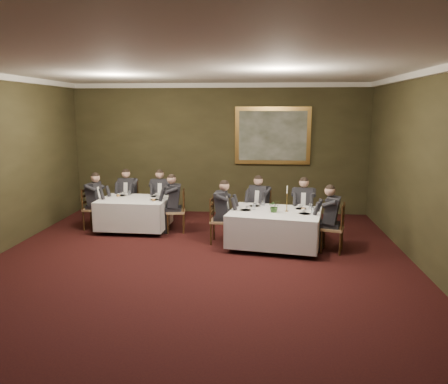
# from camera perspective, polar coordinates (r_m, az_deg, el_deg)

# --- Properties ---
(ground) EXTENTS (10.00, 10.00, 0.00)m
(ground) POSITION_cam_1_polar(r_m,az_deg,el_deg) (7.45, -4.26, -11.48)
(ground) COLOR black
(ground) RESTS_ON ground
(ceiling) EXTENTS (8.00, 10.00, 0.10)m
(ceiling) POSITION_cam_1_polar(r_m,az_deg,el_deg) (6.93, -4.67, 16.39)
(ceiling) COLOR silver
(ceiling) RESTS_ON back_wall
(back_wall) EXTENTS (8.00, 0.10, 3.50)m
(back_wall) POSITION_cam_1_polar(r_m,az_deg,el_deg) (11.91, -0.59, 5.60)
(back_wall) COLOR #2F2B17
(back_wall) RESTS_ON ground
(front_wall) EXTENTS (8.00, 0.10, 3.50)m
(front_wall) POSITION_cam_1_polar(r_m,az_deg,el_deg) (2.37, -25.04, -16.87)
(front_wall) COLOR #2F2B17
(front_wall) RESTS_ON ground
(crown_molding) EXTENTS (8.00, 10.00, 0.12)m
(crown_molding) POSITION_cam_1_polar(r_m,az_deg,el_deg) (6.93, -4.66, 15.89)
(crown_molding) COLOR white
(crown_molding) RESTS_ON back_wall
(table_main) EXTENTS (2.06, 1.71, 0.67)m
(table_main) POSITION_cam_1_polar(r_m,az_deg,el_deg) (9.07, 6.63, -4.44)
(table_main) COLOR black
(table_main) RESTS_ON ground
(table_second) EXTENTS (1.64, 1.27, 0.67)m
(table_second) POSITION_cam_1_polar(r_m,az_deg,el_deg) (10.47, -11.62, -2.54)
(table_second) COLOR black
(table_second) RESTS_ON ground
(chair_main_backleft) EXTENTS (0.57, 0.56, 1.00)m
(chair_main_backleft) POSITION_cam_1_polar(r_m,az_deg,el_deg) (10.10, 4.64, -3.82)
(chair_main_backleft) COLOR #98744D
(chair_main_backleft) RESTS_ON ground
(diner_main_backleft) EXTENTS (0.56, 0.60, 1.35)m
(diner_main_backleft) POSITION_cam_1_polar(r_m,az_deg,el_deg) (10.03, 4.63, -2.57)
(diner_main_backleft) COLOR black
(diner_main_backleft) RESTS_ON chair_main_backleft
(chair_main_backright) EXTENTS (0.49, 0.47, 1.00)m
(chair_main_backright) POSITION_cam_1_polar(r_m,az_deg,el_deg) (9.97, 10.24, -4.14)
(chair_main_backright) COLOR #98744D
(chair_main_backright) RESTS_ON ground
(diner_main_backright) EXTENTS (0.46, 0.53, 1.35)m
(diner_main_backright) POSITION_cam_1_polar(r_m,az_deg,el_deg) (9.91, 10.28, -2.88)
(diner_main_backright) COLOR black
(diner_main_backright) RESTS_ON chair_main_backright
(chair_main_endleft) EXTENTS (0.44, 0.46, 1.00)m
(chair_main_endleft) POSITION_cam_1_polar(r_m,az_deg,el_deg) (9.35, -0.51, -4.97)
(chair_main_endleft) COLOR #98744D
(chair_main_endleft) RESTS_ON ground
(diner_main_endleft) EXTENTS (0.50, 0.44, 1.35)m
(diner_main_endleft) POSITION_cam_1_polar(r_m,az_deg,el_deg) (9.29, -0.44, -3.61)
(diner_main_endleft) COLOR black
(diner_main_endleft) RESTS_ON chair_main_endleft
(chair_main_endright) EXTENTS (0.52, 0.54, 1.00)m
(chair_main_endright) POSITION_cam_1_polar(r_m,az_deg,el_deg) (9.03, 13.99, -5.86)
(chair_main_endright) COLOR #98744D
(chair_main_endright) RESTS_ON ground
(diner_main_endright) EXTENTS (0.57, 0.52, 1.35)m
(diner_main_endright) POSITION_cam_1_polar(r_m,az_deg,el_deg) (8.97, 13.98, -4.45)
(diner_main_endright) COLOR black
(diner_main_endright) RESTS_ON chair_main_endright
(chair_sec_backleft) EXTENTS (0.46, 0.44, 1.00)m
(chair_sec_backleft) POSITION_cam_1_polar(r_m,az_deg,el_deg) (11.39, -12.33, -2.35)
(chair_sec_backleft) COLOR #98744D
(chair_sec_backleft) RESTS_ON ground
(diner_sec_backleft) EXTENTS (0.44, 0.50, 1.35)m
(diner_sec_backleft) POSITION_cam_1_polar(r_m,az_deg,el_deg) (11.34, -12.40, -1.24)
(diner_sec_backleft) COLOR black
(diner_sec_backleft) RESTS_ON chair_sec_backleft
(chair_sec_backright) EXTENTS (0.48, 0.46, 1.00)m
(chair_sec_backright) POSITION_cam_1_polar(r_m,az_deg,el_deg) (11.15, -8.20, -2.50)
(chair_sec_backright) COLOR #98744D
(chair_sec_backright) RESTS_ON ground
(diner_sec_backright) EXTENTS (0.45, 0.52, 1.35)m
(diner_sec_backright) POSITION_cam_1_polar(r_m,az_deg,el_deg) (11.09, -8.24, -1.36)
(diner_sec_backright) COLOR black
(diner_sec_backright) RESTS_ON chair_sec_backright
(chair_sec_endright) EXTENTS (0.48, 0.49, 1.00)m
(chair_sec_endright) POSITION_cam_1_polar(r_m,az_deg,el_deg) (10.24, -6.24, -3.63)
(chair_sec_endright) COLOR #98744D
(chair_sec_endright) RESTS_ON ground
(diner_sec_endright) EXTENTS (0.53, 0.46, 1.35)m
(diner_sec_endright) POSITION_cam_1_polar(r_m,az_deg,el_deg) (10.19, -6.33, -2.39)
(diner_sec_endright) COLOR black
(diner_sec_endright) RESTS_ON chair_sec_endright
(chair_sec_endleft) EXTENTS (0.45, 0.47, 1.00)m
(chair_sec_endleft) POSITION_cam_1_polar(r_m,az_deg,el_deg) (10.87, -16.63, -3.19)
(chair_sec_endleft) COLOR #98744D
(chair_sec_endleft) RESTS_ON ground
(diner_sec_endleft) EXTENTS (0.51, 0.44, 1.35)m
(diner_sec_endleft) POSITION_cam_1_polar(r_m,az_deg,el_deg) (10.81, -16.64, -2.02)
(diner_sec_endleft) COLOR black
(diner_sec_endleft) RESTS_ON chair_sec_endleft
(centerpiece) EXTENTS (0.27, 0.25, 0.27)m
(centerpiece) POSITION_cam_1_polar(r_m,az_deg,el_deg) (8.88, 6.60, -1.77)
(centerpiece) COLOR #2D5926
(centerpiece) RESTS_ON table_main
(candlestick) EXTENTS (0.08, 0.08, 0.55)m
(candlestick) POSITION_cam_1_polar(r_m,az_deg,el_deg) (8.98, 8.22, -1.26)
(candlestick) COLOR #AC7F34
(candlestick) RESTS_ON table_main
(place_setting_table_main) EXTENTS (0.33, 0.31, 0.14)m
(place_setting_table_main) POSITION_cam_1_polar(r_m,az_deg,el_deg) (9.47, 4.37, -1.60)
(place_setting_table_main) COLOR white
(place_setting_table_main) RESTS_ON table_main
(place_setting_table_second) EXTENTS (0.33, 0.31, 0.14)m
(place_setting_table_second) POSITION_cam_1_polar(r_m,az_deg,el_deg) (10.86, -12.97, -0.26)
(place_setting_table_second) COLOR white
(place_setting_table_second) RESTS_ON table_second
(painting) EXTENTS (2.00, 0.09, 1.52)m
(painting) POSITION_cam_1_polar(r_m,az_deg,el_deg) (11.77, 6.37, 7.32)
(painting) COLOR #E6AA54
(painting) RESTS_ON back_wall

